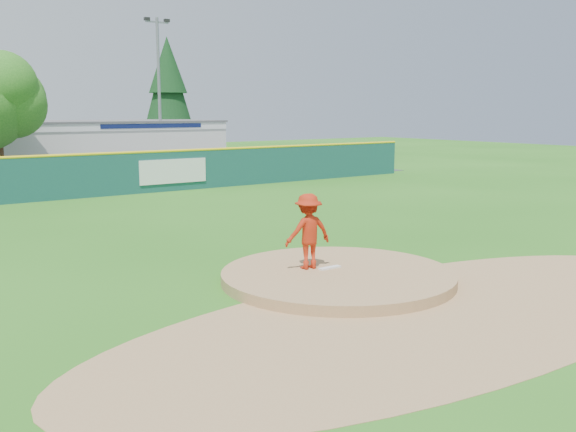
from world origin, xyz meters
TOP-DOWN VIEW (x-y plane):
  - ground at (0.00, 0.00)m, footprint 120.00×120.00m
  - pitchers_mound at (0.00, 0.00)m, footprint 5.50×5.50m
  - pitching_rubber at (0.00, 0.30)m, footprint 0.60×0.15m
  - infield_dirt_arc at (0.00, -3.00)m, footprint 15.40×15.40m
  - parking_lot at (0.00, 27.00)m, footprint 44.00×16.00m
  - pitcher at (-0.39, 0.64)m, footprint 1.25×0.83m
  - van at (-1.90, 20.73)m, footprint 4.44×2.42m
  - pool_building_grp at (6.00, 31.99)m, footprint 15.20×8.20m
  - fence_banners at (-0.84, 17.92)m, footprint 14.28×0.04m
  - outfield_fence at (0.00, 18.00)m, footprint 40.00×0.14m
  - conifer_tree at (13.00, 36.00)m, footprint 4.40×4.40m
  - light_pole_right at (9.00, 29.00)m, footprint 1.75×0.25m

SIDE VIEW (x-z plane):
  - ground at x=0.00m, z-range 0.00..0.00m
  - pitchers_mound at x=0.00m, z-range -0.25..0.25m
  - infield_dirt_arc at x=0.00m, z-range 0.00..0.01m
  - parking_lot at x=0.00m, z-range 0.00..0.02m
  - pitching_rubber at x=0.00m, z-range 0.25..0.29m
  - van at x=-1.90m, z-range 0.02..1.20m
  - fence_banners at x=-0.84m, z-range 0.40..1.60m
  - outfield_fence at x=0.00m, z-range 0.05..2.12m
  - pitcher at x=-0.39m, z-range 0.25..2.05m
  - pool_building_grp at x=6.00m, z-range 0.01..3.32m
  - conifer_tree at x=13.00m, z-range 0.79..10.29m
  - light_pole_right at x=9.00m, z-range 0.54..10.54m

